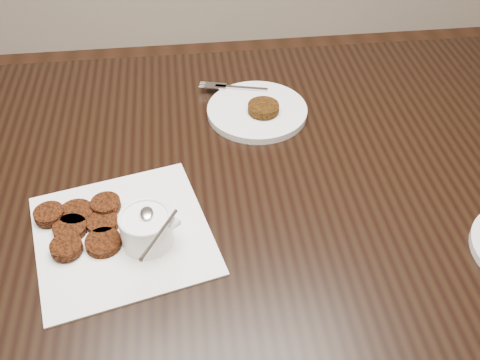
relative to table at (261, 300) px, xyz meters
name	(u,v)px	position (x,y,z in m)	size (l,w,h in m)	color
table	(261,300)	(0.00, 0.00, 0.00)	(1.52, 0.98, 0.75)	black
napkin	(123,234)	(-0.26, -0.10, 0.38)	(0.28, 0.28, 0.00)	white
sauce_ramekin	(144,216)	(-0.22, -0.12, 0.44)	(0.11, 0.11, 0.12)	white
patty_cluster	(82,222)	(-0.33, -0.07, 0.39)	(0.19, 0.19, 0.02)	#57210B
plate_with_patty	(257,108)	(0.01, 0.22, 0.39)	(0.21, 0.21, 0.03)	white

